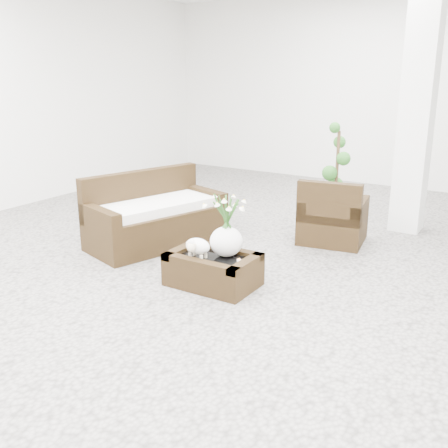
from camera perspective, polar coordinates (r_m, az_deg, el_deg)
The scene contains 9 objects.
ground at distance 5.85m, azimuth 0.52°, elevation -5.59°, with size 11.00×11.00×0.00m, color gray.
column at distance 7.61m, azimuth 20.07°, elevation 12.18°, with size 0.40×0.40×3.50m, color white.
coffee_table at distance 5.56m, azimuth -1.18°, elevation -5.05°, with size 0.90×0.60×0.31m, color black.
sheep_figurine at distance 5.46m, azimuth -2.83°, elevation -2.57°, with size 0.28×0.23×0.21m, color white.
planter_narcissus at distance 5.41m, azimuth 0.25°, elevation 0.56°, with size 0.44×0.44×0.80m, color white, non-canonical shape.
tealight at distance 5.37m, azimuth 1.61°, elevation -3.90°, with size 0.04×0.04×0.03m, color white.
armchair at distance 7.01m, azimuth 11.65°, elevation 1.50°, with size 0.79×0.76×0.85m, color black.
loveseat at distance 6.78m, azimuth -7.29°, elevation 1.50°, with size 1.71×0.82×0.91m, color black.
topiary at distance 7.96m, azimuth 11.98°, elevation 5.35°, with size 0.38×0.38×1.41m, color #21511A, non-canonical shape.
Camera 1 is at (2.82, -4.62, 2.21)m, focal length 42.69 mm.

